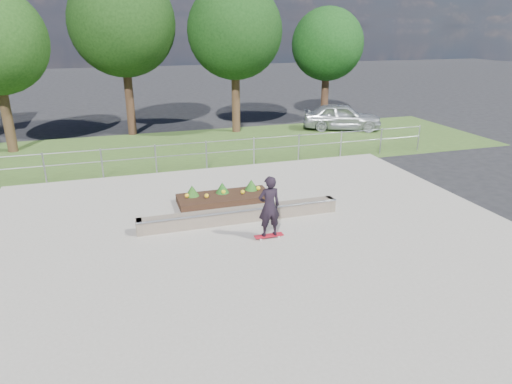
# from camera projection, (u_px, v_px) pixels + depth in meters

# --- Properties ---
(ground) EXTENTS (120.00, 120.00, 0.00)m
(ground) POSITION_uv_depth(u_px,v_px,m) (266.00, 252.00, 11.79)
(ground) COLOR black
(ground) RESTS_ON ground
(grass_verge) EXTENTS (30.00, 8.00, 0.02)m
(grass_verge) POSITION_uv_depth(u_px,v_px,m) (192.00, 149.00, 21.64)
(grass_verge) COLOR #334E1F
(grass_verge) RESTS_ON ground
(concrete_slab) EXTENTS (15.00, 15.00, 0.06)m
(concrete_slab) POSITION_uv_depth(u_px,v_px,m) (266.00, 251.00, 11.78)
(concrete_slab) COLOR gray
(concrete_slab) RESTS_ON ground
(fence) EXTENTS (20.06, 0.06, 1.20)m
(fence) POSITION_uv_depth(u_px,v_px,m) (206.00, 151.00, 18.24)
(fence) COLOR #919399
(fence) RESTS_ON ground
(tree_mid_left) EXTENTS (5.25, 5.25, 8.25)m
(tree_mid_left) POSITION_uv_depth(u_px,v_px,m) (122.00, 24.00, 22.60)
(tree_mid_left) COLOR black
(tree_mid_left) RESTS_ON ground
(tree_mid_right) EXTENTS (4.90, 4.90, 7.70)m
(tree_mid_right) POSITION_uv_depth(u_px,v_px,m) (235.00, 31.00, 23.39)
(tree_mid_right) COLOR #382416
(tree_mid_right) RESTS_ON ground
(tree_far_right) EXTENTS (4.20, 4.20, 6.60)m
(tree_far_right) POSITION_uv_depth(u_px,v_px,m) (327.00, 45.00, 26.69)
(tree_far_right) COLOR #341F14
(tree_far_right) RESTS_ON ground
(grind_ledge) EXTENTS (6.00, 0.44, 0.43)m
(grind_ledge) POSITION_uv_depth(u_px,v_px,m) (241.00, 215.00, 13.42)
(grind_ledge) COLOR brown
(grind_ledge) RESTS_ON concrete_slab
(planter_bed) EXTENTS (3.00, 1.20, 0.61)m
(planter_bed) POSITION_uv_depth(u_px,v_px,m) (224.00, 197.00, 14.90)
(planter_bed) COLOR black
(planter_bed) RESTS_ON concrete_slab
(skateboarder) EXTENTS (0.80, 0.42, 1.77)m
(skateboarder) POSITION_uv_depth(u_px,v_px,m) (269.00, 207.00, 12.10)
(skateboarder) COLOR silver
(skateboarder) RESTS_ON concrete_slab
(parked_car) EXTENTS (4.63, 3.24, 1.46)m
(parked_car) POSITION_uv_depth(u_px,v_px,m) (342.00, 117.00, 25.46)
(parked_car) COLOR #A8ADB2
(parked_car) RESTS_ON ground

